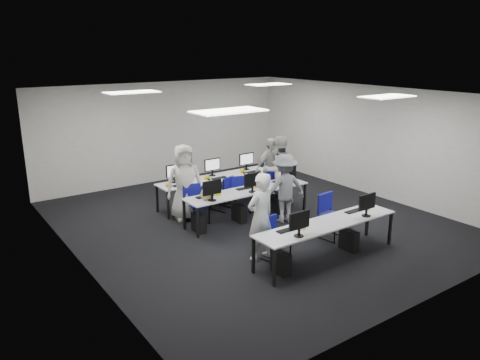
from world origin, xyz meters
TOP-DOWN VIEW (x-y plane):
  - room at (0.00, 0.00)m, footprint 9.00×9.02m
  - ceiling_panels at (0.00, 0.00)m, footprint 5.20×4.60m
  - desk_front at (0.00, -2.40)m, footprint 3.20×0.70m
  - desk_mid at (0.00, 0.20)m, footprint 3.20×0.70m
  - desk_back at (0.00, 1.60)m, footprint 3.20×0.70m
  - equipment_front at (-0.19, -2.42)m, footprint 2.51×0.41m
  - equipment_mid at (-0.19, 0.18)m, footprint 2.91×0.41m
  - equipment_back at (0.19, 1.62)m, footprint 2.91×0.41m
  - chair_0 at (-0.85, -1.89)m, footprint 0.48×0.51m
  - chair_1 at (0.82, -1.75)m, footprint 0.53×0.57m
  - chair_2 at (-1.04, 0.72)m, footprint 0.49×0.52m
  - chair_3 at (0.17, 0.73)m, footprint 0.56×0.58m
  - chair_4 at (1.06, 0.74)m, footprint 0.49×0.52m
  - chair_5 at (-1.07, 1.09)m, footprint 0.55×0.58m
  - chair_6 at (-0.11, 1.14)m, footprint 0.57×0.59m
  - chair_7 at (1.23, 1.00)m, footprint 0.54×0.58m
  - handbag at (-1.16, 0.14)m, footprint 0.39×0.30m
  - student_0 at (-1.07, -1.68)m, footprint 0.67×0.48m
  - student_1 at (1.37, 0.73)m, footprint 1.03×0.90m
  - student_2 at (-1.20, 1.10)m, footprint 1.00×0.78m
  - student_3 at (1.41, 1.14)m, footprint 1.00×0.47m
  - photographer at (0.62, -0.40)m, footprint 1.17×0.84m
  - dslr_camera at (0.66, -0.23)m, footprint 0.18×0.21m

SIDE VIEW (x-z plane):
  - chair_4 at x=1.06m, z-range -0.15..0.66m
  - chair_2 at x=-1.04m, z-range -0.15..0.66m
  - chair_0 at x=-0.85m, z-range -0.16..0.69m
  - chair_3 at x=0.17m, z-range -0.16..0.72m
  - chair_6 at x=-0.11m, z-range -0.16..0.72m
  - chair_5 at x=-1.07m, z-range -0.17..0.74m
  - chair_1 at x=0.82m, z-range -0.18..0.79m
  - chair_7 at x=1.23m, z-range -0.18..0.80m
  - equipment_mid at x=-0.19m, z-range -0.24..0.95m
  - equipment_back at x=0.19m, z-range -0.24..0.95m
  - equipment_front at x=-0.19m, z-range -0.24..0.95m
  - desk_front at x=0.00m, z-range 0.32..1.05m
  - desk_mid at x=0.00m, z-range 0.32..1.05m
  - desk_back at x=0.00m, z-range 0.32..1.05m
  - photographer at x=0.62m, z-range 0.00..1.64m
  - student_3 at x=1.41m, z-range 0.00..1.67m
  - student_0 at x=-1.07m, z-range 0.00..1.73m
  - handbag at x=-1.16m, z-range 0.73..1.02m
  - student_1 at x=1.37m, z-range 0.00..1.80m
  - student_2 at x=-1.20m, z-range 0.00..1.81m
  - room at x=0.00m, z-range 0.00..3.00m
  - dslr_camera at x=0.66m, z-range 1.64..1.74m
  - ceiling_panels at x=0.00m, z-range 2.98..2.99m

